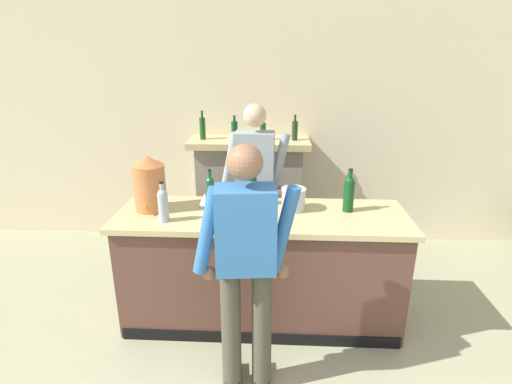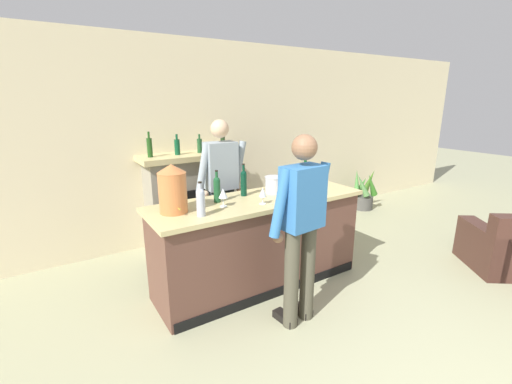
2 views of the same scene
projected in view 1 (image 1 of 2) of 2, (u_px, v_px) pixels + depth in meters
wall_back_panel at (278, 126)px, 4.59m from camera, size 12.00×0.07×2.75m
bar_counter at (261, 267)px, 3.32m from camera, size 2.31×0.74×0.98m
fireplace_stone at (250, 193)px, 4.60m from camera, size 1.32×0.52×1.59m
person_customer at (246, 265)px, 2.46m from camera, size 0.66×0.33×1.71m
person_bartender at (255, 187)px, 3.81m from camera, size 0.66×0.31×1.75m
copper_dispenser at (149, 183)px, 3.17m from camera, size 0.26×0.30×0.44m
ice_bucket_steel at (293, 199)px, 3.21m from camera, size 0.20×0.20×0.18m
wine_bottle_chardonnay_pale at (253, 188)px, 3.28m from camera, size 0.07×0.07×0.35m
wine_bottle_riesling_slim at (349, 192)px, 3.16m from camera, size 0.08×0.08×0.35m
wine_bottle_merlot_tall at (210, 191)px, 3.24m from camera, size 0.07×0.07×0.32m
wine_bottle_burgundy_dark at (163, 204)px, 2.98m from camera, size 0.08×0.08×0.31m
wine_glass_mid_counter at (250, 208)px, 2.95m from camera, size 0.07×0.07×0.17m
wine_glass_back_row at (205, 199)px, 3.10m from camera, size 0.09×0.09×0.18m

